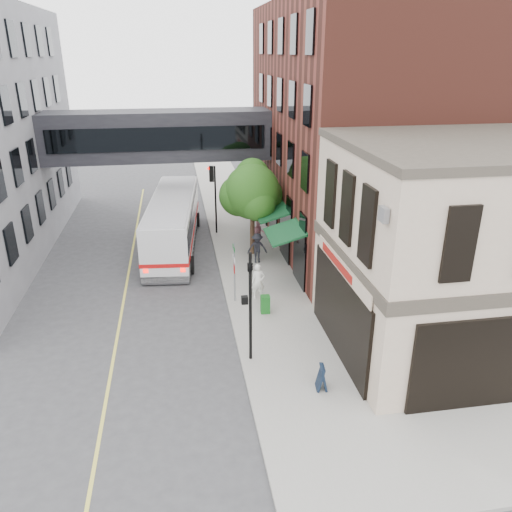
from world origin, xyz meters
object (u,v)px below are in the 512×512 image
object	(u,v)px
pedestrian_b	(259,233)
sandwich_board	(322,377)
bus	(173,220)
pedestrian_c	(257,248)
pedestrian_a	(258,282)
newspaper_box	(265,304)

from	to	relation	value
pedestrian_b	sandwich_board	xyz separation A→B (m)	(-0.17, -14.46, -0.35)
bus	pedestrian_c	xyz separation A→B (m)	(4.65, -3.68, -0.72)
bus	pedestrian_c	distance (m)	5.98
bus	pedestrian_a	xyz separation A→B (m)	(3.96, -8.12, -0.71)
bus	sandwich_board	xyz separation A→B (m)	(5.02, -15.53, -1.13)
bus	pedestrian_a	bearing A→B (deg)	-64.01
pedestrian_b	newspaper_box	size ratio (longest dim) A/B	1.94
pedestrian_b	sandwich_board	size ratio (longest dim) A/B	1.75
pedestrian_c	sandwich_board	world-z (taller)	pedestrian_c
bus	newspaper_box	size ratio (longest dim) A/B	13.90
pedestrian_b	pedestrian_c	distance (m)	2.67
newspaper_box	sandwich_board	bearing A→B (deg)	-76.98
bus	pedestrian_b	world-z (taller)	bus
pedestrian_b	bus	bearing A→B (deg)	167.56
bus	pedestrian_c	bearing A→B (deg)	-38.35
pedestrian_a	pedestrian_b	world-z (taller)	pedestrian_a
sandwich_board	newspaper_box	bearing A→B (deg)	106.37
pedestrian_b	newspaper_box	bearing A→B (deg)	-98.49
pedestrian_a	newspaper_box	world-z (taller)	pedestrian_a
bus	pedestrian_a	size ratio (longest dim) A/B	6.65
pedestrian_c	newspaper_box	bearing A→B (deg)	-91.49
pedestrian_b	newspaper_box	xyz separation A→B (m)	(-1.16, -8.57, -0.40)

